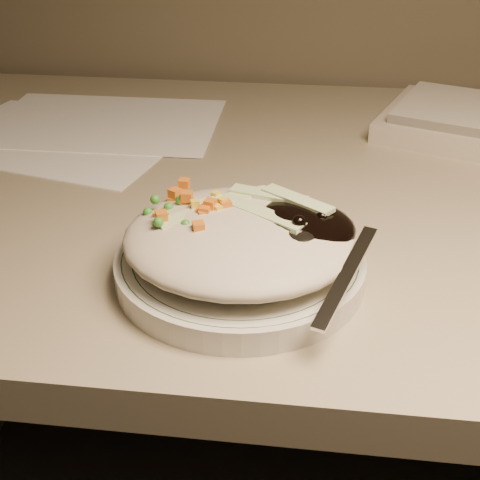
# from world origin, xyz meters

# --- Properties ---
(desk) EXTENTS (1.40, 0.70, 0.74)m
(desk) POSITION_xyz_m (0.00, 1.38, 0.54)
(desk) COLOR gray
(desk) RESTS_ON ground
(plate) EXTENTS (0.21, 0.21, 0.02)m
(plate) POSITION_xyz_m (-0.09, 1.18, 0.75)
(plate) COLOR beige
(plate) RESTS_ON desk
(plate_rim) EXTENTS (0.20, 0.20, 0.00)m
(plate_rim) POSITION_xyz_m (-0.09, 1.18, 0.76)
(plate_rim) COLOR #144723
(plate_rim) RESTS_ON plate
(meal) EXTENTS (0.21, 0.19, 0.05)m
(meal) POSITION_xyz_m (-0.09, 1.18, 0.78)
(meal) COLOR #B3A891
(meal) RESTS_ON plate
(papers) EXTENTS (0.36, 0.31, 0.00)m
(papers) POSITION_xyz_m (-0.34, 1.49, 0.74)
(papers) COLOR white
(papers) RESTS_ON desk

